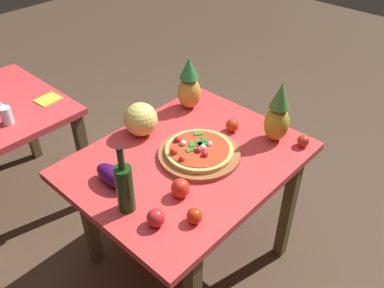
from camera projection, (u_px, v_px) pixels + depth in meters
ground_plane at (189, 255)px, 2.49m from camera, size 10.00×10.00×0.00m
display_table at (188, 172)px, 2.08m from camera, size 1.14×0.90×0.78m
pizza_board at (199, 154)px, 2.02m from camera, size 0.41×0.41×0.02m
pizza at (198, 150)px, 2.01m from camera, size 0.34×0.34×0.06m
wine_bottle at (125, 187)px, 1.67m from camera, size 0.08×0.08×0.33m
pineapple_left at (278, 115)px, 2.06m from camera, size 0.13×0.13×0.33m
pineapple_right at (189, 86)px, 2.32m from camera, size 0.14×0.14×0.31m
melon at (141, 119)px, 2.13m from camera, size 0.18×0.18×0.18m
bell_pepper at (180, 188)px, 1.78m from camera, size 0.08×0.08×0.09m
eggplant at (112, 176)px, 1.84m from camera, size 0.09×0.20×0.09m
tomato_by_bottle at (303, 141)px, 2.08m from camera, size 0.06×0.06×0.06m
tomato_near_board at (156, 218)px, 1.65m from camera, size 0.08×0.08×0.08m
tomato_beside_pepper at (232, 125)px, 2.19m from camera, size 0.07×0.07×0.07m
tomato_at_corner at (195, 216)px, 1.66m from camera, size 0.07×0.07×0.07m
drinking_glass_water at (7, 116)px, 2.24m from camera, size 0.06×0.06×0.10m
knife_utensil at (0, 104)px, 2.43m from camera, size 0.02×0.18×0.01m
napkin_folded at (48, 99)px, 2.47m from camera, size 0.15×0.13×0.01m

